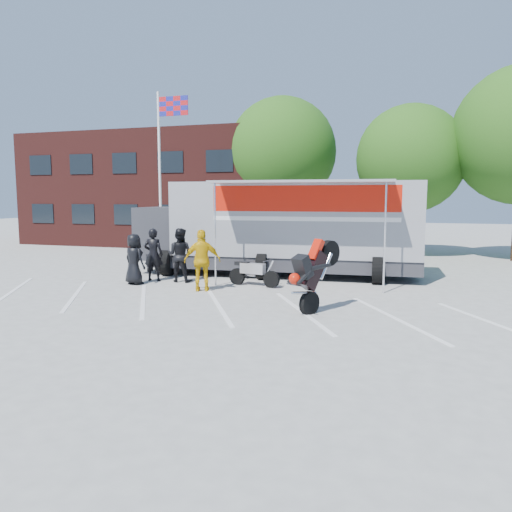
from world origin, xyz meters
The scene contains 13 objects.
ground centered at (0.00, 0.00, 0.00)m, with size 100.00×100.00×0.00m, color #AAAAA5.
parking_bay_lines centered at (0.00, 1.00, 0.01)m, with size 18.00×5.00×0.01m, color white.
office_building centered at (-10.00, 18.00, 3.50)m, with size 18.00×8.00×7.00m, color #471A16.
flagpole centered at (-6.24, 10.00, 5.05)m, with size 1.61×0.12×8.00m.
tree_left centered at (-2.00, 16.00, 5.57)m, with size 6.12×6.12×8.64m.
tree_mid centered at (5.00, 15.00, 4.94)m, with size 5.44×5.44×7.68m.
transporter_truck centered at (0.52, 6.77, 0.00)m, with size 11.32×5.45×3.60m, color gray, non-canonical shape.
parked_motorcycle centered at (0.21, 4.20, 0.00)m, with size 0.65×1.94×1.02m, color silver, non-canonical shape.
stunt_bike_rider centered at (3.18, 1.35, 0.00)m, with size 0.85×1.80×2.11m, color black, non-canonical shape.
spectator_leather_a centered at (-3.89, 3.28, 0.88)m, with size 0.86×0.56×1.77m, color black.
spectator_leather_b centered at (-3.62, 4.15, 0.96)m, with size 0.70×0.46×1.91m, color black.
spectator_leather_c centered at (-2.61, 4.25, 0.97)m, with size 0.94×0.73×1.93m, color black.
spectator_hivis centered at (-1.11, 2.86, 1.00)m, with size 1.17×0.49×2.00m, color #E1AE0B.
Camera 1 is at (5.47, -11.78, 3.04)m, focal length 35.00 mm.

